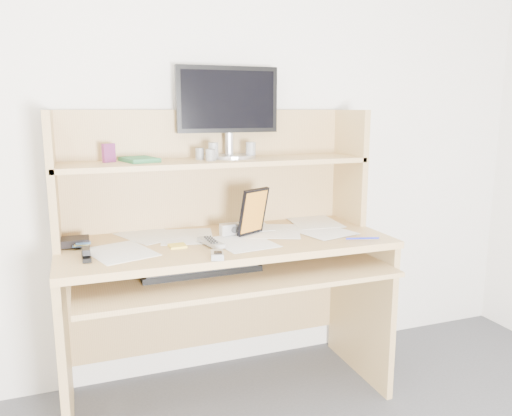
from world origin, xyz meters
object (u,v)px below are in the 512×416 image
object	(u,v)px
keyboard	(200,268)
monitor	(228,109)
desk	(221,247)
tv_remote	(211,242)
game_case	(253,211)

from	to	relation	value
keyboard	monitor	xyz separation A→B (m)	(0.23, 0.33, 0.64)
desk	monitor	bearing A→B (deg)	60.72
monitor	tv_remote	bearing A→B (deg)	-119.65
keyboard	monitor	world-z (taller)	monitor
desk	monitor	size ratio (longest dim) A/B	2.92
game_case	monitor	xyz separation A→B (m)	(-0.04, 0.22, 0.44)
tv_remote	game_case	xyz separation A→B (m)	(0.22, 0.09, 0.10)
keyboard	monitor	distance (m)	0.75
tv_remote	monitor	world-z (taller)	monitor
keyboard	monitor	bearing A→B (deg)	54.15
desk	tv_remote	xyz separation A→B (m)	(-0.09, -0.16, 0.07)
game_case	keyboard	bearing A→B (deg)	174.74
monitor	desk	bearing A→B (deg)	-119.66
desk	game_case	world-z (taller)	desk
desk	tv_remote	world-z (taller)	desk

